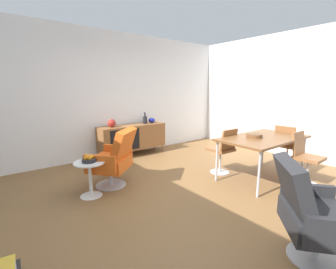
{
  "coord_description": "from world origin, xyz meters",
  "views": [
    {
      "loc": [
        -2.29,
        -2.45,
        1.57
      ],
      "look_at": [
        0.07,
        0.59,
        0.8
      ],
      "focal_mm": 24.89,
      "sensor_mm": 36.0,
      "label": 1
    }
  ],
  "objects": [
    {
      "name": "ground_plane",
      "position": [
        0.0,
        0.0,
        0.0
      ],
      "size": [
        8.32,
        8.32,
        0.0
      ],
      "primitive_type": "plane",
      "color": "brown"
    },
    {
      "name": "wall_back",
      "position": [
        0.0,
        2.6,
        1.4
      ],
      "size": [
        6.8,
        0.12,
        2.8
      ],
      "primitive_type": "cube",
      "color": "white",
      "rests_on": "ground_plane"
    },
    {
      "name": "wall_right",
      "position": [
        3.2,
        0.0,
        1.4
      ],
      "size": [
        0.12,
        5.6,
        2.8
      ],
      "primitive_type": "cube",
      "color": "white",
      "rests_on": "ground_plane"
    },
    {
      "name": "sideboard",
      "position": [
        0.34,
        2.3,
        0.44
      ],
      "size": [
        1.6,
        0.45,
        0.72
      ],
      "color": "brown",
      "rests_on": "ground_plane"
    },
    {
      "name": "vase_cobalt",
      "position": [
        0.69,
        2.3,
        0.81
      ],
      "size": [
        0.11,
        0.11,
        0.27
      ],
      "color": "black",
      "rests_on": "sideboard"
    },
    {
      "name": "vase_sculptural_dark",
      "position": [
        0.89,
        2.3,
        0.78
      ],
      "size": [
        0.15,
        0.15,
        0.13
      ],
      "color": "navy",
      "rests_on": "sideboard"
    },
    {
      "name": "vase_ceramic_small",
      "position": [
        -0.16,
        2.3,
        0.81
      ],
      "size": [
        0.17,
        0.17,
        0.18
      ],
      "color": "maroon",
      "rests_on": "sideboard"
    },
    {
      "name": "dining_table",
      "position": [
        1.4,
        -0.37,
        0.7
      ],
      "size": [
        1.6,
        0.9,
        0.74
      ],
      "color": "brown",
      "rests_on": "ground_plane"
    },
    {
      "name": "wooden_bowl_on_table",
      "position": [
        1.26,
        -0.29,
        0.77
      ],
      "size": [
        0.26,
        0.26,
        0.06
      ],
      "primitive_type": "cylinder",
      "color": "brown",
      "rests_on": "dining_table"
    },
    {
      "name": "dining_chair_back_left",
      "position": [
        1.05,
        0.19,
        0.47
      ],
      "size": [
        0.41,
        0.43,
        0.86
      ],
      "color": "brown",
      "rests_on": "ground_plane"
    },
    {
      "name": "dining_chair_far_end",
      "position": [
        2.29,
        -0.37,
        0.47
      ],
      "size": [
        0.45,
        0.42,
        0.86
      ],
      "color": "brown",
      "rests_on": "ground_plane"
    },
    {
      "name": "dining_chair_front_right",
      "position": [
        1.75,
        -0.93,
        0.47
      ],
      "size": [
        0.41,
        0.43,
        0.86
      ],
      "color": "brown",
      "rests_on": "ground_plane"
    },
    {
      "name": "lounge_chair_red",
      "position": [
        -0.78,
        0.91,
        0.47
      ],
      "size": [
        0.91,
        0.91,
        0.95
      ],
      "color": "#D85919",
      "rests_on": "ground_plane"
    },
    {
      "name": "armchair_black_shell",
      "position": [
        -0.08,
        -1.73,
        0.47
      ],
      "size": [
        0.91,
        0.91,
        0.95
      ],
      "color": "#262628",
      "rests_on": "ground_plane"
    },
    {
      "name": "side_table_round",
      "position": [
        -1.22,
        0.78,
        0.32
      ],
      "size": [
        0.44,
        0.44,
        0.52
      ],
      "color": "white",
      "rests_on": "ground_plane"
    },
    {
      "name": "fruit_bowl",
      "position": [
        -1.22,
        0.78,
        0.56
      ],
      "size": [
        0.2,
        0.2,
        0.11
      ],
      "color": "#262628",
      "rests_on": "side_table_round"
    }
  ]
}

